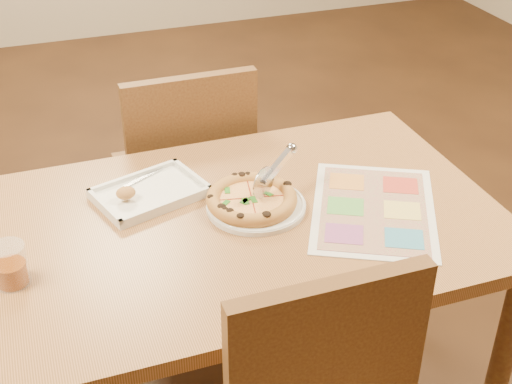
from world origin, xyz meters
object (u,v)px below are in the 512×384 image
object	(u,v)px
pizza_cutter	(273,171)
menu	(374,209)
dining_table	(245,244)
pizza	(252,199)
chair_far	(187,160)
plate	(256,206)
appetizer_tray	(148,194)
glass_tumbler	(10,267)

from	to	relation	value
pizza_cutter	menu	world-z (taller)	pizza_cutter
dining_table	pizza	xyz separation A→B (m)	(0.03, 0.04, 0.11)
chair_far	plate	size ratio (longest dim) A/B	1.82
pizza_cutter	appetizer_tray	xyz separation A→B (m)	(-0.31, 0.12, -0.08)
plate	appetizer_tray	size ratio (longest dim) A/B	0.81
plate	pizza_cutter	distance (m)	0.10
pizza_cutter	menu	distance (m)	0.28
appetizer_tray	pizza_cutter	bearing A→B (deg)	-21.99
glass_tumbler	pizza_cutter	bearing A→B (deg)	10.71
chair_far	pizza_cutter	size ratio (longest dim) A/B	3.18
chair_far	dining_table	bearing A→B (deg)	90.00
plate	appetizer_tray	xyz separation A→B (m)	(-0.25, 0.15, 0.00)
chair_far	pizza	world-z (taller)	chair_far
pizza_cutter	dining_table	bearing A→B (deg)	175.06
menu	plate	bearing A→B (deg)	159.21
dining_table	glass_tumbler	world-z (taller)	glass_tumbler
dining_table	glass_tumbler	bearing A→B (deg)	-172.56
appetizer_tray	glass_tumbler	bearing A→B (deg)	-145.30
pizza_cutter	appetizer_tray	size ratio (longest dim) A/B	0.46
plate	appetizer_tray	distance (m)	0.29
chair_far	pizza_cutter	xyz separation A→B (m)	(0.10, -0.55, 0.24)
pizza_cutter	appetizer_tray	bearing A→B (deg)	124.76
chair_far	pizza_cutter	world-z (taller)	chair_far
chair_far	menu	xyz separation A→B (m)	(0.33, -0.68, 0.16)
plate	glass_tumbler	size ratio (longest dim) A/B	2.61
glass_tumbler	dining_table	bearing A→B (deg)	7.44
chair_far	menu	world-z (taller)	chair_far
chair_far	menu	size ratio (longest dim) A/B	1.08
pizza	pizza_cutter	bearing A→B (deg)	13.44
pizza	menu	world-z (taller)	pizza
pizza	menu	bearing A→B (deg)	-21.45
dining_table	pizza	distance (m)	0.12
appetizer_tray	glass_tumbler	distance (m)	0.44
dining_table	plate	world-z (taller)	plate
dining_table	plate	distance (m)	0.11
pizza_cutter	glass_tumbler	bearing A→B (deg)	157.47
pizza	glass_tumbler	bearing A→B (deg)	-169.58
dining_table	glass_tumbler	xyz separation A→B (m)	(-0.57, -0.07, 0.13)
dining_table	plate	bearing A→B (deg)	34.81
plate	pizza_cutter	size ratio (longest dim) A/B	1.75
dining_table	chair_far	world-z (taller)	chair_far
dining_table	menu	bearing A→B (deg)	-13.66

